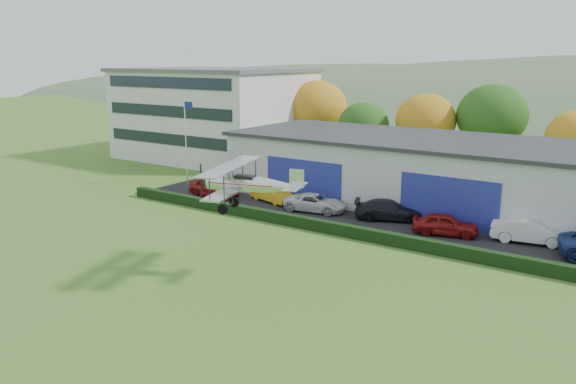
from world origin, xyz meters
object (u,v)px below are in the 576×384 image
Objects in this scene: flagpole at (186,133)px; car_5 at (530,231)px; hangar at (476,176)px; office_block at (215,113)px; car_0 at (214,188)px; car_1 at (272,193)px; car_2 at (315,203)px; car_3 at (389,210)px; car_4 at (445,224)px; biplane at (246,183)px.

flagpole is 30.70m from car_5.
office_block is at bearing 167.99° from hangar.
office_block reaches higher than car_5.
car_1 is at bearing -65.61° from car_0.
hangar is at bearing -49.82° from car_1.
flagpole reaches higher than car_2.
car_3 is 1.06× the size of car_5.
car_2 is 5.80m from car_3.
car_2 is 10.36m from car_4.
car_1 reaches higher than car_2.
car_1 is 16.84m from biplane.
office_block is at bearing 50.56° from car_4.
car_0 is 5.19m from car_1.
office_block is 15.33m from flagpole.
car_2 is 1.02× the size of car_5.
car_0 is 1.16× the size of car_1.
hangar is 8.46× the size of car_2.
car_3 is at bearing -121.97° from hangar.
car_3 is at bearing 65.49° from biplane.
office_block is 23.80m from car_1.
biplane is (8.50, -13.86, 4.41)m from car_1.
flagpole reaches higher than car_4.
car_1 is (10.54, -1.09, -4.05)m from flagpole.
car_0 is at bearing -155.80° from hangar.
flagpole is at bearing 65.11° from car_3.
biplane is at bearing 149.92° from car_3.
car_2 is 1.12× the size of car_4.
biplane is at bearing -45.82° from office_block.
car_5 is at bearing -89.64° from car_4.
office_block is 2.57× the size of flagpole.
car_0 is 9.52m from car_2.
car_0 is at bearing 121.89° from car_1.
car_5 reaches higher than car_3.
car_3 is (15.17, 2.07, -0.10)m from car_0.
flagpole reaches higher than car_5.
flagpole is (8.12, -13.00, -0.43)m from office_block.
car_2 is 0.96× the size of car_3.
car_0 is 1.13× the size of car_4.
car_1 is 0.87× the size of car_2.
flagpole reaches higher than car_3.
car_1 is at bearing -153.78° from hangar.
car_4 is at bearing -4.20° from flagpole.
car_0 is 0.73× the size of biplane.
car_0 reaches higher than car_3.
car_5 is at bearing 34.21° from biplane.
car_1 is (18.65, -14.09, -4.48)m from office_block.
hangar is 8.08m from car_4.
car_1 is (4.94, 1.60, -0.14)m from car_0.
biplane is at bearing 131.00° from car_5.
car_0 is 24.94m from car_5.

